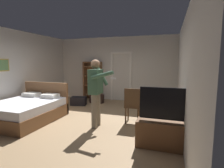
{
  "coord_description": "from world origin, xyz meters",
  "views": [
    {
      "loc": [
        2.33,
        -4.42,
        1.7
      ],
      "look_at": [
        0.81,
        0.19,
        1.09
      ],
      "focal_mm": 28.36,
      "sensor_mm": 36.0,
      "label": 1
    }
  ],
  "objects_px": {
    "tv_flatscreen": "(167,131)",
    "suitcase_dark": "(79,101)",
    "bookshelf": "(93,79)",
    "side_table": "(154,110)",
    "bed": "(27,110)",
    "bottle_on_table": "(160,98)",
    "suitcase_small": "(97,99)",
    "wooden_chair": "(133,104)",
    "person_blue_shirt": "(96,88)",
    "laptop": "(153,99)"
  },
  "relations": [
    {
      "from": "wooden_chair",
      "to": "bookshelf",
      "type": "bearing_deg",
      "value": 132.27
    },
    {
      "from": "tv_flatscreen",
      "to": "suitcase_dark",
      "type": "height_order",
      "value": "tv_flatscreen"
    },
    {
      "from": "side_table",
      "to": "suitcase_dark",
      "type": "bearing_deg",
      "value": 153.86
    },
    {
      "from": "bookshelf",
      "to": "bottle_on_table",
      "type": "height_order",
      "value": "bookshelf"
    },
    {
      "from": "bed",
      "to": "suitcase_dark",
      "type": "height_order",
      "value": "bed"
    },
    {
      "from": "laptop",
      "to": "person_blue_shirt",
      "type": "relative_size",
      "value": 0.2
    },
    {
      "from": "bookshelf",
      "to": "side_table",
      "type": "height_order",
      "value": "bookshelf"
    },
    {
      "from": "side_table",
      "to": "wooden_chair",
      "type": "xyz_separation_m",
      "value": [
        -0.58,
        0.09,
        0.08
      ]
    },
    {
      "from": "side_table",
      "to": "bottle_on_table",
      "type": "xyz_separation_m",
      "value": [
        0.14,
        -0.08,
        0.33
      ]
    },
    {
      "from": "person_blue_shirt",
      "to": "suitcase_small",
      "type": "distance_m",
      "value": 2.86
    },
    {
      "from": "laptop",
      "to": "suitcase_small",
      "type": "xyz_separation_m",
      "value": [
        -2.47,
        2.12,
        -0.58
      ]
    },
    {
      "from": "person_blue_shirt",
      "to": "suitcase_small",
      "type": "bearing_deg",
      "value": 112.92
    },
    {
      "from": "bookshelf",
      "to": "side_table",
      "type": "distance_m",
      "value": 4.01
    },
    {
      "from": "side_table",
      "to": "bottle_on_table",
      "type": "height_order",
      "value": "bottle_on_table"
    },
    {
      "from": "bottle_on_table",
      "to": "wooden_chair",
      "type": "relative_size",
      "value": 0.23
    },
    {
      "from": "side_table",
      "to": "bottle_on_table",
      "type": "relative_size",
      "value": 3.07
    },
    {
      "from": "tv_flatscreen",
      "to": "wooden_chair",
      "type": "bearing_deg",
      "value": 128.37
    },
    {
      "from": "side_table",
      "to": "laptop",
      "type": "height_order",
      "value": "laptop"
    },
    {
      "from": "suitcase_dark",
      "to": "suitcase_small",
      "type": "relative_size",
      "value": 1.06
    },
    {
      "from": "laptop",
      "to": "suitcase_small",
      "type": "distance_m",
      "value": 3.3
    },
    {
      "from": "bed",
      "to": "suitcase_small",
      "type": "relative_size",
      "value": 3.61
    },
    {
      "from": "laptop",
      "to": "bottle_on_table",
      "type": "bearing_deg",
      "value": -12.58
    },
    {
      "from": "bookshelf",
      "to": "suitcase_small",
      "type": "relative_size",
      "value": 3.11
    },
    {
      "from": "bottle_on_table",
      "to": "person_blue_shirt",
      "type": "xyz_separation_m",
      "value": [
        -1.57,
        -0.36,
        0.23
      ]
    },
    {
      "from": "bottle_on_table",
      "to": "person_blue_shirt",
      "type": "bearing_deg",
      "value": -167.07
    },
    {
      "from": "tv_flatscreen",
      "to": "suitcase_dark",
      "type": "relative_size",
      "value": 2.1
    },
    {
      "from": "tv_flatscreen",
      "to": "laptop",
      "type": "distance_m",
      "value": 1.19
    },
    {
      "from": "bottle_on_table",
      "to": "suitcase_small",
      "type": "relative_size",
      "value": 0.42
    },
    {
      "from": "bed",
      "to": "laptop",
      "type": "relative_size",
      "value": 5.6
    },
    {
      "from": "bed",
      "to": "bottle_on_table",
      "type": "distance_m",
      "value": 3.78
    },
    {
      "from": "bed",
      "to": "side_table",
      "type": "bearing_deg",
      "value": 9.46
    },
    {
      "from": "bed",
      "to": "tv_flatscreen",
      "type": "xyz_separation_m",
      "value": [
        3.92,
        -0.5,
        0.05
      ]
    },
    {
      "from": "laptop",
      "to": "wooden_chair",
      "type": "relative_size",
      "value": 0.36
    },
    {
      "from": "tv_flatscreen",
      "to": "side_table",
      "type": "height_order",
      "value": "tv_flatscreen"
    },
    {
      "from": "bookshelf",
      "to": "bottle_on_table",
      "type": "xyz_separation_m",
      "value": [
        3.09,
        -2.77,
        -0.12
      ]
    },
    {
      "from": "laptop",
      "to": "side_table",
      "type": "bearing_deg",
      "value": 58.95
    },
    {
      "from": "bookshelf",
      "to": "suitcase_small",
      "type": "distance_m",
      "value": 1.06
    },
    {
      "from": "wooden_chair",
      "to": "bed",
      "type": "bearing_deg",
      "value": -167.12
    },
    {
      "from": "wooden_chair",
      "to": "side_table",
      "type": "bearing_deg",
      "value": -8.63
    },
    {
      "from": "tv_flatscreen",
      "to": "person_blue_shirt",
      "type": "bearing_deg",
      "value": 159.93
    },
    {
      "from": "tv_flatscreen",
      "to": "suitcase_small",
      "type": "relative_size",
      "value": 2.21
    },
    {
      "from": "bookshelf",
      "to": "wooden_chair",
      "type": "relative_size",
      "value": 1.72
    },
    {
      "from": "bottle_on_table",
      "to": "suitcase_small",
      "type": "xyz_separation_m",
      "value": [
        -2.64,
        2.16,
        -0.62
      ]
    },
    {
      "from": "person_blue_shirt",
      "to": "suitcase_small",
      "type": "height_order",
      "value": "person_blue_shirt"
    },
    {
      "from": "person_blue_shirt",
      "to": "bookshelf",
      "type": "bearing_deg",
      "value": 115.84
    },
    {
      "from": "suitcase_small",
      "to": "bottle_on_table",
      "type": "bearing_deg",
      "value": -39.4
    },
    {
      "from": "side_table",
      "to": "bed",
      "type": "bearing_deg",
      "value": -170.54
    },
    {
      "from": "bottle_on_table",
      "to": "bed",
      "type": "bearing_deg",
      "value": -172.1
    },
    {
      "from": "laptop",
      "to": "bottle_on_table",
      "type": "xyz_separation_m",
      "value": [
        0.17,
        -0.04,
        0.04
      ]
    },
    {
      "from": "laptop",
      "to": "person_blue_shirt",
      "type": "xyz_separation_m",
      "value": [
        -1.4,
        -0.4,
        0.27
      ]
    }
  ]
}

